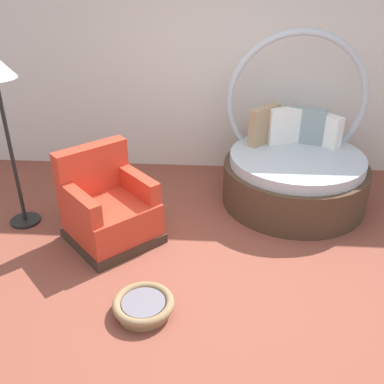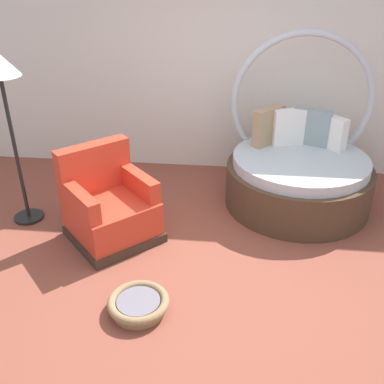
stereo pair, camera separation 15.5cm
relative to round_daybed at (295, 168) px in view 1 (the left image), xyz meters
The scene contains 5 objects.
ground_plane 1.84m from the round_daybed, 123.30° to the right, with size 8.00×8.00×0.02m, color brown.
back_wall 1.71m from the round_daybed, 136.75° to the left, with size 8.00×0.12×2.92m, color silver.
round_daybed is the anchor object (origin of this frame).
red_armchair 2.19m from the round_daybed, 154.52° to the right, with size 1.13×1.13×0.94m.
pet_basket 2.50m from the round_daybed, 126.04° to the right, with size 0.51×0.51×0.13m.
Camera 1 is at (0.10, -3.21, 2.63)m, focal length 41.48 mm.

